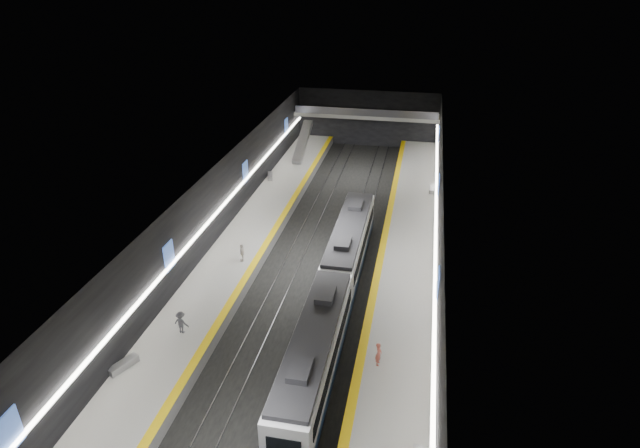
% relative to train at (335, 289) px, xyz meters
% --- Properties ---
extents(ground, '(70.00, 70.00, 0.00)m').
position_rel_train_xyz_m(ground, '(-2.50, 6.48, -2.20)').
color(ground, black).
rests_on(ground, ground).
extents(ceiling, '(20.00, 70.00, 0.04)m').
position_rel_train_xyz_m(ceiling, '(-2.50, 6.48, 5.80)').
color(ceiling, beige).
rests_on(ceiling, wall_left).
extents(wall_left, '(0.04, 70.00, 8.00)m').
position_rel_train_xyz_m(wall_left, '(-12.50, 6.48, 1.80)').
color(wall_left, black).
rests_on(wall_left, ground).
extents(wall_right, '(0.04, 70.00, 8.00)m').
position_rel_train_xyz_m(wall_right, '(7.50, 6.48, 1.80)').
color(wall_right, black).
rests_on(wall_right, ground).
extents(wall_back, '(20.00, 0.04, 8.00)m').
position_rel_train_xyz_m(wall_back, '(-2.50, 41.48, 1.80)').
color(wall_back, black).
rests_on(wall_back, ground).
extents(platform_left, '(5.00, 70.00, 1.00)m').
position_rel_train_xyz_m(platform_left, '(-10.00, 6.48, -1.70)').
color(platform_left, slate).
rests_on(platform_left, ground).
extents(tile_surface_left, '(5.00, 70.00, 0.02)m').
position_rel_train_xyz_m(tile_surface_left, '(-10.00, 6.48, -1.19)').
color(tile_surface_left, '#ACACA7').
rests_on(tile_surface_left, platform_left).
extents(tactile_strip_left, '(0.60, 70.00, 0.02)m').
position_rel_train_xyz_m(tactile_strip_left, '(-7.80, 6.48, -1.18)').
color(tactile_strip_left, yellow).
rests_on(tactile_strip_left, platform_left).
extents(platform_right, '(5.00, 70.00, 1.00)m').
position_rel_train_xyz_m(platform_right, '(5.00, 6.48, -1.70)').
color(platform_right, slate).
rests_on(platform_right, ground).
extents(tile_surface_right, '(5.00, 70.00, 0.02)m').
position_rel_train_xyz_m(tile_surface_right, '(5.00, 6.48, -1.19)').
color(tile_surface_right, '#ACACA7').
rests_on(tile_surface_right, platform_right).
extents(tactile_strip_right, '(0.60, 70.00, 0.02)m').
position_rel_train_xyz_m(tactile_strip_right, '(2.80, 6.48, -1.18)').
color(tactile_strip_right, yellow).
rests_on(tactile_strip_right, platform_right).
extents(rails, '(6.52, 70.00, 0.12)m').
position_rel_train_xyz_m(rails, '(-2.50, 6.48, -2.14)').
color(rails, gray).
rests_on(rails, ground).
extents(train, '(2.69, 30.04, 3.60)m').
position_rel_train_xyz_m(train, '(0.00, 0.00, 0.00)').
color(train, '#0D1B32').
rests_on(train, ground).
extents(ad_posters, '(19.94, 53.50, 2.20)m').
position_rel_train_xyz_m(ad_posters, '(-2.50, 7.48, 2.30)').
color(ad_posters, '#3F65BF').
rests_on(ad_posters, wall_left).
extents(cove_light_left, '(0.25, 68.60, 0.12)m').
position_rel_train_xyz_m(cove_light_left, '(-12.30, 6.48, 1.60)').
color(cove_light_left, white).
rests_on(cove_light_left, wall_left).
extents(cove_light_right, '(0.25, 68.60, 0.12)m').
position_rel_train_xyz_m(cove_light_right, '(7.30, 6.48, 1.60)').
color(cove_light_right, white).
rests_on(cove_light_right, wall_right).
extents(mezzanine_bridge, '(20.00, 3.00, 1.50)m').
position_rel_train_xyz_m(mezzanine_bridge, '(-2.50, 39.41, 2.84)').
color(mezzanine_bridge, gray).
rests_on(mezzanine_bridge, wall_left).
extents(escalator, '(1.20, 7.50, 3.92)m').
position_rel_train_xyz_m(escalator, '(-10.00, 32.48, 0.70)').
color(escalator, '#99999E').
rests_on(escalator, platform_left).
extents(bench_left_near, '(1.37, 2.09, 0.50)m').
position_rel_train_xyz_m(bench_left_near, '(-12.00, -9.89, -0.95)').
color(bench_left_near, '#99999E').
rests_on(bench_left_near, platform_left).
extents(bench_left_far, '(1.07, 2.07, 0.49)m').
position_rel_train_xyz_m(bench_left_far, '(-12.00, 23.82, -0.95)').
color(bench_left_far, '#99999E').
rests_on(bench_left_far, platform_left).
extents(bench_right_far, '(0.61, 2.03, 0.49)m').
position_rel_train_xyz_m(bench_right_far, '(7.00, 23.55, -0.95)').
color(bench_right_far, '#99999E').
rests_on(bench_right_far, platform_right).
extents(passenger_right_a, '(0.42, 0.62, 1.65)m').
position_rel_train_xyz_m(passenger_right_a, '(3.97, -6.31, -0.37)').
color(passenger_right_a, '#CD5E4C').
rests_on(passenger_right_a, platform_right).
extents(passenger_left_a, '(0.69, 1.03, 1.63)m').
position_rel_train_xyz_m(passenger_left_a, '(-8.92, 4.57, -0.38)').
color(passenger_left_a, silver).
rests_on(passenger_left_a, platform_left).
extents(passenger_left_b, '(1.18, 0.80, 1.69)m').
position_rel_train_xyz_m(passenger_left_b, '(-9.85, -5.74, -0.35)').
color(passenger_left_b, '#46474E').
rests_on(passenger_left_b, platform_left).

